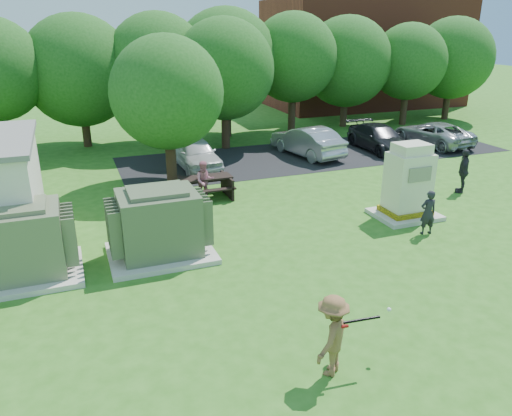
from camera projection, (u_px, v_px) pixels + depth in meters
name	position (u px, v px, depth m)	size (l,w,h in m)	color
ground	(316.00, 316.00, 11.71)	(120.00, 120.00, 0.00)	#2D6619
brick_building	(364.00, 54.00, 39.90)	(15.00, 8.00, 8.00)	maroon
parking_strip	(317.00, 154.00, 25.84)	(20.00, 6.00, 0.01)	#232326
transformer_left	(19.00, 244.00, 13.14)	(3.00, 2.40, 2.07)	beige
transformer_right	(159.00, 225.00, 14.37)	(3.00, 2.40, 2.07)	beige
generator_cabinet	(408.00, 185.00, 17.24)	(2.16, 1.77, 2.64)	beige
picnic_table	(206.00, 185.00, 19.29)	(2.02, 1.51, 0.86)	black
batter	(332.00, 336.00, 9.54)	(1.09, 0.63, 1.69)	brown
person_by_generator	(428.00, 212.00, 15.97)	(0.54, 0.35, 1.47)	black
person_at_picnic	(205.00, 181.00, 18.93)	(0.76, 0.59, 1.56)	#C0657C
person_walking_right	(463.00, 171.00, 19.86)	(1.03, 0.43, 1.76)	#27262C
car_white	(196.00, 153.00, 23.21)	(1.67, 4.14, 1.41)	silver
car_silver_a	(307.00, 141.00, 25.37)	(1.58, 4.54, 1.50)	#9F9EA3
car_dark	(379.00, 138.00, 26.43)	(1.86, 4.58, 1.33)	black
car_silver_b	(433.00, 134.00, 27.52)	(2.16, 4.68, 1.30)	#A2A1A6
batting_equipment	(361.00, 320.00, 9.61)	(1.40, 0.38, 0.15)	black
tree_row	(191.00, 67.00, 27.01)	(41.30, 13.30, 7.30)	#47301E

